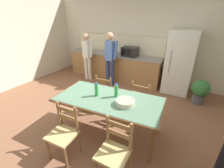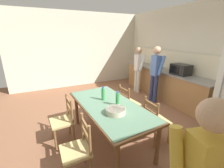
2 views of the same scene
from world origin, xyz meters
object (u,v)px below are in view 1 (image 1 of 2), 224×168
person_at_counter (110,57)px  bottle_near_centre (97,90)px  chair_side_near_left (64,133)px  potted_plant (200,90)px  serving_bowl (125,102)px  chair_side_near_right (114,152)px  refrigerator (179,63)px  chair_side_far_right (141,100)px  microwave (130,52)px  dining_table (109,102)px  bottle_off_centre (116,91)px  person_at_sink (87,55)px  chair_side_far_left (106,92)px

person_at_counter → bottle_near_centre: bearing=-156.8°
bottle_near_centre → chair_side_near_left: size_ratio=0.30×
bottle_near_centre → potted_plant: bottle_near_centre is taller
serving_bowl → chair_side_near_right: size_ratio=0.35×
bottle_near_centre → chair_side_near_left: 0.92m
chair_side_near_left → potted_plant: chair_side_near_left is taller
refrigerator → chair_side_far_right: (-0.52, -1.75, -0.47)m
microwave → dining_table: size_ratio=0.24×
bottle_off_centre → person_at_sink: size_ratio=0.17×
serving_bowl → chair_side_far_right: (0.03, 0.84, -0.40)m
chair_side_near_right → potted_plant: (1.04, 2.85, -0.06)m
serving_bowl → chair_side_near_left: 1.13m
person_at_sink → chair_side_far_left: bearing=-130.5°
person_at_counter → chair_side_far_right: bearing=-129.6°
chair_side_near_left → chair_side_near_right: (0.89, 0.07, 0.00)m
chair_side_near_left → person_at_sink: bearing=117.0°
bottle_off_centre → chair_side_far_left: bottle_off_centre is taller
chair_side_far_left → chair_side_near_right: (1.01, -1.46, 0.00)m
microwave → chair_side_far_right: microwave is taller
microwave → potted_plant: bearing=-11.4°
bottle_off_centre → chair_side_far_left: bearing=134.6°
chair_side_far_left → person_at_counter: person_at_counter is taller
bottle_near_centre → potted_plant: 2.84m
bottle_near_centre → chair_side_near_right: 1.14m
refrigerator → microwave: (-1.57, 0.02, 0.17)m
chair_side_near_right → microwave: bearing=109.2°
chair_side_near_right → serving_bowl: bearing=102.4°
bottle_off_centre → serving_bowl: 0.32m
chair_side_near_right → potted_plant: 3.03m
chair_side_far_left → chair_side_far_right: size_ratio=1.00×
bottle_off_centre → dining_table: bearing=-125.4°
microwave → bottle_off_centre: (0.76, -2.44, -0.17)m
bottle_near_centre → person_at_sink: bearing=131.1°
dining_table → chair_side_far_left: 0.93m
chair_side_far_right → chair_side_near_right: bearing=95.8°
microwave → chair_side_near_right: (1.18, -3.30, -0.64)m
chair_side_near_right → potted_plant: chair_side_near_right is taller
refrigerator → chair_side_near_left: bearing=-110.9°
bottle_near_centre → chair_side_near_right: bearing=-43.2°
dining_table → serving_bowl: size_ratio=6.42×
bottle_near_centre → bottle_off_centre: 0.37m
dining_table → chair_side_near_left: chair_side_near_left is taller
bottle_off_centre → chair_side_far_right: 0.87m
dining_table → person_at_sink: (-2.07, 2.07, 0.21)m
dining_table → bottle_near_centre: size_ratio=7.61×
bottle_near_centre → chair_side_far_left: size_ratio=0.30×
potted_plant → chair_side_far_right: bearing=-131.5°
bottle_near_centre → person_at_sink: person_at_sink is taller
bottle_off_centre → chair_side_near_right: bearing=-63.9°
refrigerator → person_at_counter: 2.09m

